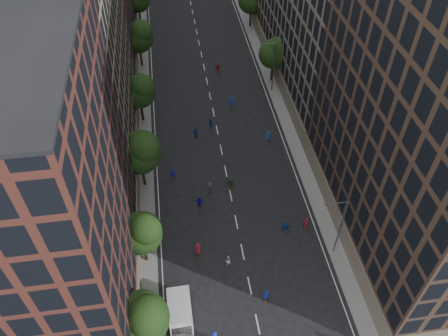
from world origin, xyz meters
name	(u,v)px	position (x,y,z in m)	size (l,w,h in m)	color
ground	(214,114)	(0.00, 40.00, 0.00)	(240.00, 240.00, 0.00)	black
sidewalk_left	(138,93)	(-12.00, 47.50, 0.07)	(4.00, 105.00, 0.15)	slate
sidewalk_right	(276,81)	(12.00, 47.50, 0.07)	(4.00, 105.00, 0.15)	slate
bldg_left_a	(34,203)	(-19.00, 11.00, 15.00)	(14.00, 22.00, 30.00)	#52271F
bldg_left_b	(61,42)	(-19.00, 35.00, 17.00)	(14.00, 26.00, 34.00)	#8A755A
bldg_right_a	(441,107)	(19.00, 15.00, 18.00)	(14.00, 30.00, 36.00)	#422F23
tree_left_0	(143,318)	(-11.01, 3.85, 5.96)	(5.20, 5.20, 8.83)	black
tree_left_1	(142,232)	(-11.02, 13.86, 5.55)	(4.80, 4.80, 8.21)	black
tree_left_2	(140,151)	(-10.99, 25.83, 6.36)	(5.60, 5.60, 9.45)	black
tree_left_3	(140,90)	(-11.02, 39.85, 5.82)	(5.00, 5.00, 8.58)	black
tree_left_4	(139,36)	(-11.00, 55.84, 6.10)	(5.40, 5.40, 9.08)	black
tree_right_a	(275,52)	(11.38, 47.85, 5.63)	(5.00, 5.00, 8.39)	black
streetlamp_near	(339,225)	(10.37, 12.00, 5.17)	(2.64, 0.22, 9.06)	#595B60
streetlamp_far	(273,64)	(10.37, 45.00, 5.17)	(2.64, 0.22, 9.06)	#595B60
cargo_van	(180,316)	(-7.80, 5.83, 1.50)	(2.59, 5.40, 2.85)	silver
skater_0	(185,292)	(-7.11, 8.73, 0.89)	(0.87, 0.57, 1.79)	#124595
skater_1	(266,295)	(1.37, 7.10, 0.90)	(0.66, 0.43, 1.80)	#1521AD
skater_4	(176,308)	(-8.25, 7.05, 0.87)	(1.02, 0.42, 1.74)	#144CAA
skater_5	(285,227)	(5.69, 15.78, 0.77)	(1.42, 0.45, 1.54)	#123E96
skater_6	(198,248)	(-5.18, 14.13, 0.85)	(0.83, 0.54, 1.69)	#AB1C2B
skater_7	(306,223)	(8.23, 15.85, 0.94)	(0.69, 0.45, 1.88)	maroon
skater_8	(228,261)	(-1.98, 11.97, 0.83)	(0.80, 0.62, 1.65)	silver
skater_9	(210,187)	(-2.62, 23.59, 0.78)	(1.01, 0.58, 1.56)	#39393D
skater_10	(231,184)	(0.16, 23.54, 0.96)	(1.12, 0.47, 1.91)	#1A571E
skater_11	(200,202)	(-4.26, 21.17, 0.77)	(1.43, 0.46, 1.55)	#121292
skater_12	(269,136)	(7.29, 32.61, 0.78)	(0.77, 0.50, 1.57)	#144EA2
skater_13	(173,174)	(-7.36, 26.67, 0.91)	(0.66, 0.43, 1.81)	#1618B9
skater_14	(210,123)	(-0.96, 36.84, 0.77)	(0.75, 0.58, 1.54)	#1429A8
skater_15	(232,103)	(3.14, 41.38, 0.91)	(1.18, 0.68, 1.82)	#143DA3
skater_16	(196,133)	(-3.42, 34.78, 0.84)	(0.98, 0.41, 1.67)	#151DB2
skater_17	(218,68)	(2.32, 52.00, 0.78)	(1.44, 0.46, 1.55)	#A6251B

